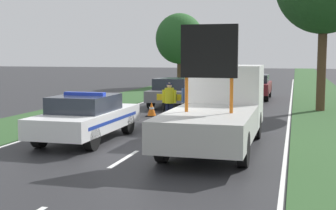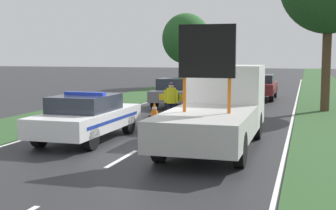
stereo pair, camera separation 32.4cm
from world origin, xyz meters
name	(u,v)px [view 1 (the left image)]	position (x,y,z in m)	size (l,w,h in m)	color
ground_plane	(145,146)	(0.00, 0.00, 0.00)	(160.00, 160.00, 0.00)	#28282B
lane_markings	(210,107)	(0.00, 10.85, 0.00)	(8.14, 57.48, 0.01)	silver
grass_verge_left	(153,91)	(-5.87, 20.00, 0.01)	(3.49, 120.00, 0.03)	#2D5128
grass_verge_right	(320,94)	(5.87, 20.00, 0.01)	(3.49, 120.00, 0.03)	#2D5128
police_car	(87,117)	(-2.06, 0.42, 0.75)	(1.88, 4.81, 1.53)	white
work_truck	(219,108)	(2.06, 0.70, 1.13)	(2.26, 6.24, 3.46)	white
road_barrier	(188,100)	(0.11, 5.14, 0.90)	(2.54, 0.08, 1.10)	black
police_officer	(169,99)	(-0.50, 4.60, 0.95)	(0.57, 0.36, 1.60)	#191E38
pedestrian_civilian	(189,99)	(0.35, 4.35, 1.00)	(0.61, 0.39, 1.71)	#191E38
traffic_cone_near_police	(152,109)	(-1.81, 6.47, 0.31)	(0.45, 0.45, 0.63)	black
traffic_cone_centre_front	(204,116)	(0.71, 5.39, 0.25)	(0.36, 0.36, 0.50)	black
queued_car_suv_grey	(173,92)	(-1.86, 10.38, 0.77)	(1.89, 4.04, 1.48)	slate
queued_car_wagon_maroon	(254,86)	(1.81, 15.68, 0.80)	(1.93, 4.47, 1.49)	maroon
roadside_tree_near_left	(180,39)	(-5.08, 24.89, 3.97)	(3.96, 3.96, 6.07)	#4C3823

